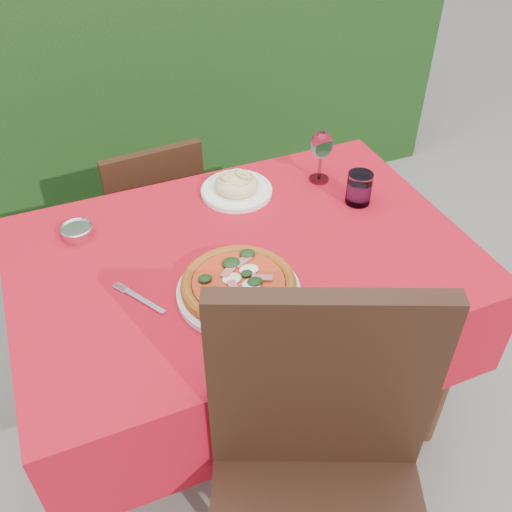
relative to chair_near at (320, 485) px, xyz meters
name	(u,v)px	position (x,y,z in m)	size (l,w,h in m)	color
ground	(246,409)	(0.07, 0.63, -0.61)	(60.00, 60.00, 0.00)	slate
hedge	(115,20)	(0.07, 2.18, 0.31)	(3.20, 0.55, 1.78)	black
dining_table	(243,292)	(0.07, 0.63, -0.01)	(1.26, 0.86, 0.75)	#442B16
chair_near	(320,485)	(0.00, 0.00, 0.00)	(0.63, 0.63, 1.06)	black
chair_far	(154,218)	(-0.04, 1.28, -0.15)	(0.38, 0.38, 0.79)	black
pizza_plate	(239,287)	(0.00, 0.48, 0.17)	(0.35, 0.35, 0.06)	silver
pasta_plate	(236,187)	(0.16, 0.91, 0.17)	(0.23, 0.23, 0.06)	white
water_glass	(359,190)	(0.49, 0.71, 0.19)	(0.08, 0.08, 0.10)	white
wine_glass	(322,147)	(0.44, 0.87, 0.27)	(0.07, 0.07, 0.18)	silver
fork	(144,301)	(-0.23, 0.54, 0.15)	(0.02, 0.19, 0.00)	silver
steel_ramekin	(77,232)	(-0.34, 0.88, 0.16)	(0.09, 0.09, 0.03)	silver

